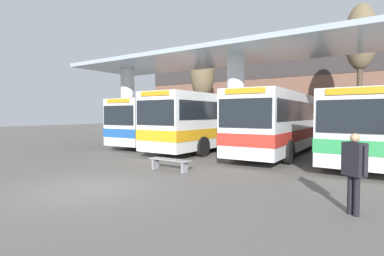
{
  "coord_description": "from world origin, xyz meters",
  "views": [
    {
      "loc": [
        7.42,
        -5.65,
        2.22
      ],
      "look_at": [
        0.0,
        5.42,
        1.6
      ],
      "focal_mm": 28.0,
      "sensor_mm": 36.0,
      "label": 1
    }
  ],
  "objects_px": {
    "waiting_bench_near_pillar": "(170,162)",
    "poplar_tree_behind_right": "(361,39)",
    "transit_bus_far_right_bay": "(371,124)",
    "transit_bus_center_bay": "(217,120)",
    "pedestrian_waiting": "(354,165)",
    "poplar_tree_behind_left": "(202,72)",
    "transit_bus_right_bay": "(283,121)",
    "transit_bus_left_bay": "(174,120)"
  },
  "relations": [
    {
      "from": "transit_bus_left_bay",
      "to": "waiting_bench_near_pillar",
      "type": "bearing_deg",
      "value": 124.21
    },
    {
      "from": "transit_bus_far_right_bay",
      "to": "waiting_bench_near_pillar",
      "type": "distance_m",
      "value": 10.01
    },
    {
      "from": "transit_bus_center_bay",
      "to": "transit_bus_far_right_bay",
      "type": "height_order",
      "value": "transit_bus_center_bay"
    },
    {
      "from": "transit_bus_left_bay",
      "to": "transit_bus_center_bay",
      "type": "bearing_deg",
      "value": 168.61
    },
    {
      "from": "transit_bus_left_bay",
      "to": "transit_bus_far_right_bay",
      "type": "relative_size",
      "value": 1.0
    },
    {
      "from": "transit_bus_left_bay",
      "to": "transit_bus_right_bay",
      "type": "xyz_separation_m",
      "value": [
        8.27,
        -0.75,
        0.09
      ]
    },
    {
      "from": "transit_bus_center_bay",
      "to": "transit_bus_right_bay",
      "type": "relative_size",
      "value": 1.04
    },
    {
      "from": "transit_bus_center_bay",
      "to": "waiting_bench_near_pillar",
      "type": "bearing_deg",
      "value": 106.5
    },
    {
      "from": "transit_bus_left_bay",
      "to": "waiting_bench_near_pillar",
      "type": "relative_size",
      "value": 6.27
    },
    {
      "from": "transit_bus_center_bay",
      "to": "poplar_tree_behind_right",
      "type": "relative_size",
      "value": 1.19
    },
    {
      "from": "transit_bus_left_bay",
      "to": "poplar_tree_behind_right",
      "type": "xyz_separation_m",
      "value": [
        11.35,
        7.29,
        5.84
      ]
    },
    {
      "from": "transit_bus_center_bay",
      "to": "transit_bus_right_bay",
      "type": "xyz_separation_m",
      "value": [
        4.32,
        -0.1,
        -0.03
      ]
    },
    {
      "from": "poplar_tree_behind_left",
      "to": "poplar_tree_behind_right",
      "type": "relative_size",
      "value": 0.92
    },
    {
      "from": "pedestrian_waiting",
      "to": "waiting_bench_near_pillar",
      "type": "bearing_deg",
      "value": -157.91
    },
    {
      "from": "poplar_tree_behind_right",
      "to": "transit_bus_right_bay",
      "type": "bearing_deg",
      "value": -111.01
    },
    {
      "from": "transit_bus_center_bay",
      "to": "transit_bus_right_bay",
      "type": "distance_m",
      "value": 4.32
    },
    {
      "from": "transit_bus_far_right_bay",
      "to": "poplar_tree_behind_right",
      "type": "xyz_separation_m",
      "value": [
        -1.2,
        8.13,
        5.85
      ]
    },
    {
      "from": "waiting_bench_near_pillar",
      "to": "pedestrian_waiting",
      "type": "height_order",
      "value": "pedestrian_waiting"
    },
    {
      "from": "waiting_bench_near_pillar",
      "to": "transit_bus_left_bay",
      "type": "bearing_deg",
      "value": 126.26
    },
    {
      "from": "transit_bus_center_bay",
      "to": "poplar_tree_behind_left",
      "type": "relative_size",
      "value": 1.29
    },
    {
      "from": "poplar_tree_behind_right",
      "to": "transit_bus_far_right_bay",
      "type": "bearing_deg",
      "value": -81.6
    },
    {
      "from": "pedestrian_waiting",
      "to": "poplar_tree_behind_right",
      "type": "xyz_separation_m",
      "value": [
        -1.36,
        17.53,
        6.5
      ]
    },
    {
      "from": "transit_bus_left_bay",
      "to": "transit_bus_center_bay",
      "type": "relative_size",
      "value": 0.94
    },
    {
      "from": "pedestrian_waiting",
      "to": "transit_bus_left_bay",
      "type": "bearing_deg",
      "value": 178.8
    },
    {
      "from": "transit_bus_center_bay",
      "to": "pedestrian_waiting",
      "type": "height_order",
      "value": "transit_bus_center_bay"
    },
    {
      "from": "waiting_bench_near_pillar",
      "to": "poplar_tree_behind_right",
      "type": "height_order",
      "value": "poplar_tree_behind_right"
    },
    {
      "from": "transit_bus_left_bay",
      "to": "waiting_bench_near_pillar",
      "type": "xyz_separation_m",
      "value": [
        6.17,
        -8.42,
        -1.41
      ]
    },
    {
      "from": "transit_bus_center_bay",
      "to": "transit_bus_right_bay",
      "type": "bearing_deg",
      "value": 179.15
    },
    {
      "from": "transit_bus_center_bay",
      "to": "transit_bus_far_right_bay",
      "type": "bearing_deg",
      "value": 179.22
    },
    {
      "from": "transit_bus_left_bay",
      "to": "poplar_tree_behind_left",
      "type": "relative_size",
      "value": 1.21
    },
    {
      "from": "transit_bus_center_bay",
      "to": "pedestrian_waiting",
      "type": "distance_m",
      "value": 13.02
    },
    {
      "from": "waiting_bench_near_pillar",
      "to": "transit_bus_right_bay",
      "type": "bearing_deg",
      "value": 74.74
    },
    {
      "from": "transit_bus_right_bay",
      "to": "poplar_tree_behind_right",
      "type": "relative_size",
      "value": 1.14
    },
    {
      "from": "transit_bus_center_bay",
      "to": "waiting_bench_near_pillar",
      "type": "height_order",
      "value": "transit_bus_center_bay"
    },
    {
      "from": "transit_bus_right_bay",
      "to": "pedestrian_waiting",
      "type": "height_order",
      "value": "transit_bus_right_bay"
    },
    {
      "from": "pedestrian_waiting",
      "to": "poplar_tree_behind_right",
      "type": "bearing_deg",
      "value": 132.09
    },
    {
      "from": "transit_bus_right_bay",
      "to": "transit_bus_far_right_bay",
      "type": "relative_size",
      "value": 1.02
    },
    {
      "from": "transit_bus_far_right_bay",
      "to": "waiting_bench_near_pillar",
      "type": "xyz_separation_m",
      "value": [
        -6.38,
        -7.58,
        -1.41
      ]
    },
    {
      "from": "transit_bus_right_bay",
      "to": "pedestrian_waiting",
      "type": "xyz_separation_m",
      "value": [
        4.45,
        -9.49,
        -0.74
      ]
    },
    {
      "from": "waiting_bench_near_pillar",
      "to": "poplar_tree_behind_right",
      "type": "distance_m",
      "value": 18.06
    },
    {
      "from": "poplar_tree_behind_left",
      "to": "transit_bus_center_bay",
      "type": "bearing_deg",
      "value": -53.46
    },
    {
      "from": "transit_bus_left_bay",
      "to": "waiting_bench_near_pillar",
      "type": "distance_m",
      "value": 10.54
    }
  ]
}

